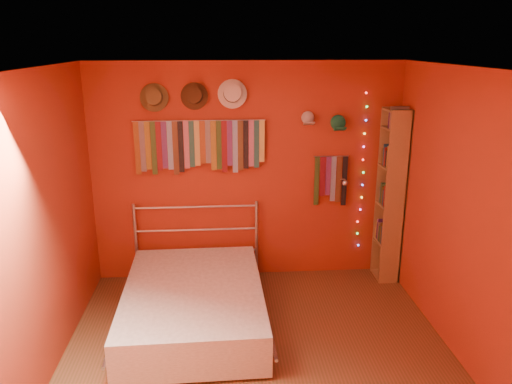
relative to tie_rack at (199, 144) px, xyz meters
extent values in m
plane|color=brown|center=(0.53, -1.68, -1.61)|extent=(3.50, 3.50, 0.00)
cube|color=maroon|center=(0.53, 0.07, -0.36)|extent=(3.50, 0.02, 2.50)
cube|color=maroon|center=(2.28, -1.68, -0.36)|extent=(0.02, 3.50, 2.50)
cube|color=maroon|center=(-1.22, -1.68, -0.36)|extent=(0.02, 3.50, 2.50)
cube|color=white|center=(0.53, -1.68, 0.89)|extent=(3.50, 3.50, 0.02)
cylinder|color=#B8B8BD|center=(0.01, 0.02, 0.26)|extent=(1.45, 0.01, 0.01)
cube|color=brown|center=(-0.68, 0.01, -0.04)|extent=(0.06, 0.01, 0.59)
cube|color=navy|center=(-0.62, 0.00, -0.02)|extent=(0.06, 0.01, 0.55)
cube|color=olive|center=(-0.56, -0.01, -0.01)|extent=(0.06, 0.01, 0.53)
cube|color=#2C4C1E|center=(-0.50, 0.01, -0.04)|extent=(0.06, 0.01, 0.59)
cube|color=maroon|center=(-0.44, 0.00, -0.01)|extent=(0.06, 0.01, 0.54)
cube|color=#421B6C|center=(-0.38, -0.01, 0.00)|extent=(0.06, 0.01, 0.52)
cube|color=#729DCB|center=(-0.32, 0.01, -0.01)|extent=(0.06, 0.01, 0.54)
cube|color=#492B18|center=(-0.26, 0.00, -0.04)|extent=(0.06, 0.01, 0.60)
cube|color=black|center=(-0.20, -0.01, -0.03)|extent=(0.06, 0.01, 0.57)
cube|color=#B35970|center=(-0.14, 0.01, -0.01)|extent=(0.06, 0.01, 0.53)
cube|color=#185650|center=(-0.08, 0.00, 0.00)|extent=(0.06, 0.01, 0.51)
cube|color=#B19946|center=(-0.02, -0.01, 0.01)|extent=(0.06, 0.01, 0.50)
cube|color=maroon|center=(0.04, 0.01, 0.02)|extent=(0.06, 0.01, 0.48)
cube|color=navy|center=(0.10, 0.00, 0.02)|extent=(0.06, 0.01, 0.47)
cube|color=#8B5F19|center=(0.16, -0.01, -0.02)|extent=(0.06, 0.01, 0.55)
cube|color=#20491D|center=(0.22, 0.01, -0.02)|extent=(0.06, 0.01, 0.55)
cube|color=maroon|center=(0.28, 0.00, -0.03)|extent=(0.06, 0.01, 0.58)
cube|color=#451A68|center=(0.34, -0.01, 0.01)|extent=(0.06, 0.01, 0.50)
cube|color=#7394CE|center=(0.40, 0.01, -0.04)|extent=(0.06, 0.01, 0.59)
cube|color=#50391A|center=(0.46, 0.00, -0.02)|extent=(0.06, 0.01, 0.56)
cube|color=black|center=(0.52, -0.01, -0.01)|extent=(0.06, 0.01, 0.54)
cube|color=#B1588B|center=(0.57, 0.01, 0.00)|extent=(0.06, 0.01, 0.52)
cube|color=#1B5A60|center=(0.63, 0.00, -0.01)|extent=(0.06, 0.01, 0.53)
cube|color=#CCCF52|center=(0.69, -0.01, 0.03)|extent=(0.06, 0.01, 0.47)
cylinder|color=#B8B8BD|center=(1.49, 0.02, -0.16)|extent=(0.40, 0.01, 0.01)
cube|color=#214A1D|center=(1.33, 0.01, -0.45)|extent=(0.06, 0.01, 0.57)
cube|color=#5D0D22|center=(1.39, 0.00, -0.40)|extent=(0.06, 0.01, 0.46)
cube|color=#541B6D|center=(1.45, -0.01, -0.39)|extent=(0.06, 0.01, 0.45)
cube|color=#6C84C0|center=(1.52, 0.01, -0.43)|extent=(0.06, 0.01, 0.53)
cube|color=#51311B|center=(1.58, 0.00, -0.43)|extent=(0.06, 0.01, 0.54)
cube|color=black|center=(1.65, -0.01, -0.45)|extent=(0.06, 0.01, 0.58)
cylinder|color=brown|center=(-0.46, 0.01, 0.51)|extent=(0.30, 0.08, 0.30)
cylinder|color=brown|center=(-0.46, -0.05, 0.53)|extent=(0.18, 0.15, 0.20)
cylinder|color=#332314|center=(-0.46, -0.02, 0.52)|extent=(0.18, 0.06, 0.18)
cylinder|color=#402916|center=(-0.03, 0.01, 0.52)|extent=(0.29, 0.07, 0.29)
cylinder|color=#402916|center=(-0.03, -0.05, 0.54)|extent=(0.17, 0.14, 0.19)
cylinder|color=black|center=(-0.03, -0.02, 0.53)|extent=(0.18, 0.06, 0.18)
cylinder|color=silver|center=(0.37, 0.01, 0.54)|extent=(0.32, 0.08, 0.31)
cylinder|color=silver|center=(0.37, -0.05, 0.56)|extent=(0.18, 0.16, 0.21)
cylinder|color=black|center=(0.37, -0.02, 0.55)|extent=(0.19, 0.06, 0.19)
ellipsoid|color=beige|center=(1.20, 0.02, 0.28)|extent=(0.16, 0.12, 0.16)
cube|color=beige|center=(1.20, -0.08, 0.23)|extent=(0.12, 0.09, 0.05)
ellipsoid|color=#1B7B51|center=(1.55, 0.02, 0.22)|extent=(0.18, 0.13, 0.18)
cube|color=#1B7B51|center=(1.55, -0.09, 0.17)|extent=(0.13, 0.09, 0.05)
sphere|color=#FF3333|center=(1.85, 0.03, 0.54)|extent=(0.02, 0.02, 0.02)
sphere|color=#33FF4C|center=(1.86, 0.03, 0.39)|extent=(0.02, 0.02, 0.02)
sphere|color=#4C66FF|center=(1.86, 0.03, 0.24)|extent=(0.02, 0.02, 0.02)
sphere|color=yellow|center=(1.86, 0.03, 0.09)|extent=(0.02, 0.02, 0.02)
sphere|color=#FF4CCC|center=(1.86, 0.03, -0.06)|extent=(0.02, 0.02, 0.02)
sphere|color=#FF3333|center=(1.86, 0.03, -0.21)|extent=(0.02, 0.02, 0.02)
sphere|color=#33FF4C|center=(1.87, 0.03, -0.36)|extent=(0.02, 0.02, 0.02)
sphere|color=#4C66FF|center=(1.87, 0.03, -0.51)|extent=(0.02, 0.02, 0.02)
sphere|color=yellow|center=(1.87, 0.03, -0.66)|extent=(0.02, 0.02, 0.02)
sphere|color=#FF4CCC|center=(1.86, 0.03, -0.82)|extent=(0.02, 0.02, 0.02)
sphere|color=#FF3333|center=(1.84, 0.03, -0.97)|extent=(0.02, 0.02, 0.02)
sphere|color=#33FF4C|center=(1.85, 0.03, -1.12)|extent=(0.02, 0.02, 0.02)
sphere|color=#4C66FF|center=(1.87, 0.03, -1.27)|extent=(0.02, 0.02, 0.02)
cylinder|color=#B8B8BD|center=(1.61, 0.05, -0.44)|extent=(0.03, 0.03, 0.03)
cylinder|color=#B8B8BD|center=(1.61, -0.07, -0.41)|extent=(0.01, 0.24, 0.08)
sphere|color=white|center=(1.61, -0.19, -0.42)|extent=(0.07, 0.07, 0.07)
cube|color=olive|center=(2.15, -0.31, -0.61)|extent=(0.24, 0.02, 2.00)
cube|color=olive|center=(2.15, 0.01, -0.61)|extent=(0.24, 0.02, 2.00)
cube|color=olive|center=(2.27, -0.15, -0.61)|extent=(0.02, 0.34, 2.00)
cube|color=olive|center=(2.15, -0.15, -1.59)|extent=(0.24, 0.32, 0.02)
cube|color=olive|center=(2.15, -0.15, -1.16)|extent=(0.24, 0.32, 0.02)
cube|color=olive|center=(2.15, -0.15, -0.71)|extent=(0.24, 0.32, 0.02)
cube|color=olive|center=(2.15, -0.15, -0.26)|extent=(0.24, 0.32, 0.02)
cube|color=olive|center=(2.15, -0.15, 0.17)|extent=(0.24, 0.32, 0.02)
cube|color=olive|center=(2.15, -0.15, 0.37)|extent=(0.24, 0.32, 0.02)
cylinder|color=#B8B8BD|center=(-0.76, -0.03, -1.14)|extent=(0.04, 0.04, 0.94)
cylinder|color=#B8B8BD|center=(0.63, -0.03, -1.14)|extent=(0.04, 0.04, 0.94)
cylinder|color=#B8B8BD|center=(-0.06, -0.03, -1.26)|extent=(1.39, 0.02, 0.02)
cylinder|color=#B8B8BD|center=(-0.06, -0.03, -0.99)|extent=(1.39, 0.02, 0.02)
cylinder|color=#B8B8BD|center=(-0.06, -0.03, -0.71)|extent=(1.39, 0.02, 0.02)
cube|color=#B4ADA2|center=(-0.06, -1.03, -1.39)|extent=(1.36, 1.91, 0.38)
cylinder|color=#B8B8BD|center=(-0.76, -1.03, -1.41)|extent=(0.07, 1.89, 0.03)
cylinder|color=#B8B8BD|center=(0.63, -1.03, -1.41)|extent=(0.07, 1.89, 0.03)
camera|label=1|loc=(0.22, -5.43, 1.08)|focal=35.00mm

